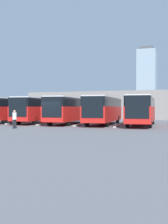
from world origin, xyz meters
The scene contains 13 objects.
ground_plane centered at (0.00, 0.00, 0.00)m, with size 600.00×600.00×0.00m, color slate.
bus_0 centered at (-8.56, -4.89, 1.77)m, with size 3.23×10.76×3.16m.
curb_divider_0 centered at (-6.42, -3.32, 0.07)m, with size 0.24×5.07×0.15m, color #B2B2AD.
bus_1 centered at (-4.28, -5.16, 1.77)m, with size 3.23×10.76×3.16m.
curb_divider_1 centered at (-2.14, -3.59, 0.07)m, with size 0.24×5.07×0.15m, color #B2B2AD.
bus_2 centered at (0.00, -5.11, 1.77)m, with size 3.23×10.76×3.16m.
curb_divider_2 centered at (2.14, -3.55, 0.07)m, with size 0.24×5.07×0.15m, color #B2B2AD.
bus_3 centered at (4.28, -5.54, 1.77)m, with size 3.23×10.76×3.16m.
curb_divider_3 centered at (6.42, -3.97, 0.07)m, with size 0.24×5.07×0.15m, color #B2B2AD.
bus_4 centered at (8.56, -5.76, 1.77)m, with size 3.23×10.76×3.16m.
pedestrian centered at (1.87, 3.22, 0.92)m, with size 0.48×0.48×1.72m.
station_building centered at (0.00, -25.18, 2.42)m, with size 29.70×12.64×4.78m.
office_tower centered at (18.17, -205.15, 24.81)m, with size 14.71×14.71×50.82m.
Camera 1 is at (-13.23, 25.32, 1.93)m, focal length 45.00 mm.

